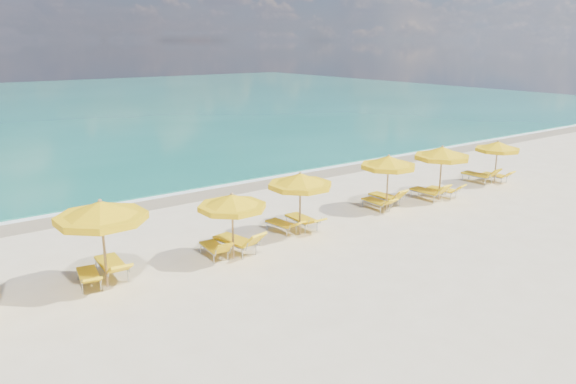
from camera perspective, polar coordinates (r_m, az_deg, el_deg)
ground_plane at (r=20.69m, az=2.48°, el=-4.08°), size 120.00×120.00×0.00m
ocean at (r=64.71m, az=-25.57°, el=7.63°), size 120.00×80.00×0.30m
wet_sand_band at (r=26.60m, az=-7.59°, el=0.17°), size 120.00×2.60×0.01m
foam_line at (r=27.28m, az=-8.41°, el=0.52°), size 120.00×1.20×0.03m
whitecap_near at (r=33.47m, az=-24.83°, el=1.99°), size 14.00×0.36×0.05m
whitecap_far at (r=44.64m, az=-9.03°, el=6.18°), size 18.00×0.30×0.05m
umbrella_2 at (r=16.34m, az=-18.47°, el=-1.96°), size 3.41×3.41×2.61m
umbrella_3 at (r=17.70m, az=-5.71°, el=-1.08°), size 2.88×2.88×2.22m
umbrella_4 at (r=19.84m, az=1.24°, el=1.12°), size 3.00×3.00×2.35m
umbrella_5 at (r=23.31m, az=10.16°, el=2.95°), size 2.86×2.86×2.33m
umbrella_6 at (r=25.24m, az=15.38°, el=3.79°), size 2.82×2.82×2.44m
umbrella_7 at (r=29.06m, az=20.52°, el=4.33°), size 2.30×2.30×2.15m
lounger_2_left at (r=17.22m, az=-19.56°, el=-8.37°), size 0.81×1.74×0.64m
lounger_2_right at (r=17.62m, az=-17.44°, el=-7.49°), size 0.80×2.05×0.80m
lounger_3_left at (r=18.44m, az=-7.47°, el=-5.98°), size 0.69×1.64×0.76m
lounger_3_right at (r=18.73m, az=-5.26°, el=-5.43°), size 1.03×2.05×0.94m
lounger_4_left at (r=20.59m, az=-0.59°, el=-3.60°), size 0.73×1.69×0.64m
lounger_4_right at (r=21.00m, az=1.46°, el=-3.15°), size 0.67×1.91×0.68m
lounger_5_left at (r=23.62m, az=8.99°, el=-1.29°), size 0.63×1.71×0.69m
lounger_5_right at (r=24.36m, az=9.86°, el=-0.77°), size 0.69×1.78×0.86m
lounger_6_left at (r=25.49m, az=13.96°, el=-0.27°), size 0.71×1.85×0.89m
lounger_6_right at (r=26.14m, az=15.46°, el=-0.05°), size 0.86×1.74×0.74m
lounger_7_left at (r=29.30m, az=18.73°, el=1.37°), size 0.74×1.92×0.89m
lounger_7_right at (r=29.84m, az=20.29°, el=1.38°), size 0.58×1.61×0.70m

